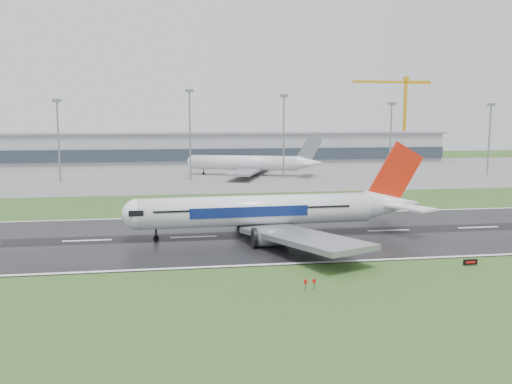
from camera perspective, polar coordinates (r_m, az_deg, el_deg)
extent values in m
plane|color=#2C501D|center=(107.51, 4.06, -4.49)|extent=(520.00, 520.00, 0.00)
cube|color=black|center=(107.50, 4.06, -4.47)|extent=(400.00, 45.00, 0.10)
cube|color=slate|center=(229.72, -2.92, 2.09)|extent=(400.00, 130.00, 0.08)
cube|color=#90939A|center=(288.74, -4.17, 4.73)|extent=(240.00, 36.00, 15.00)
cylinder|color=gray|center=(206.60, -20.32, 4.97)|extent=(0.64, 0.64, 28.81)
cylinder|color=gray|center=(202.57, -7.05, 5.89)|extent=(0.64, 0.64, 32.67)
cylinder|color=gray|center=(206.88, 2.96, 5.75)|extent=(0.64, 0.64, 31.01)
cylinder|color=gray|center=(219.98, 14.16, 5.29)|extent=(0.64, 0.64, 28.25)
cylinder|color=gray|center=(239.85, 23.62, 5.04)|extent=(0.64, 0.64, 28.06)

